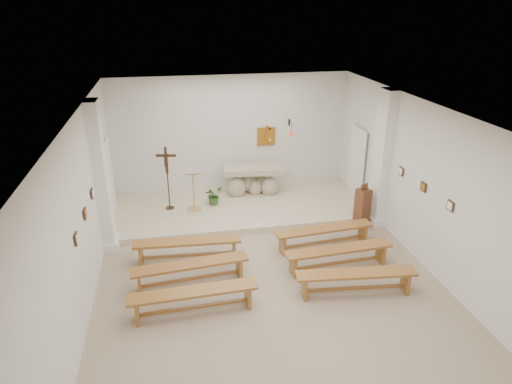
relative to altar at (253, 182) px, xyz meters
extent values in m
cube|color=tan|center=(-0.50, -4.24, -0.49)|extent=(7.00, 10.00, 0.00)
cube|color=silver|center=(-3.99, -4.24, 1.26)|extent=(0.02, 10.00, 3.50)
cube|color=silver|center=(2.99, -4.24, 1.26)|extent=(0.02, 10.00, 3.50)
cube|color=silver|center=(-0.50, 0.75, 1.26)|extent=(7.00, 0.02, 3.50)
cube|color=silver|center=(-0.50, -4.24, 3.00)|extent=(7.00, 10.00, 0.02)
cube|color=beige|center=(-0.50, -0.74, -0.42)|extent=(6.98, 3.00, 0.15)
cube|color=white|center=(-3.87, -2.24, 1.26)|extent=(0.26, 0.55, 3.50)
cube|color=white|center=(2.87, -2.24, 1.26)|extent=(0.26, 0.55, 3.50)
cube|color=gold|center=(0.55, 0.72, 1.16)|extent=(0.55, 0.04, 0.55)
cube|color=black|center=(1.25, 0.73, 1.56)|extent=(0.04, 0.02, 0.20)
cylinder|color=black|center=(1.25, 0.58, 1.63)|extent=(0.02, 0.30, 0.02)
cylinder|color=black|center=(1.25, 0.43, 1.46)|extent=(0.01, 0.01, 0.34)
sphere|color=red|center=(1.25, 0.43, 1.27)|extent=(0.11, 0.11, 0.11)
cube|color=#3F281B|center=(-3.97, -5.04, 1.23)|extent=(0.03, 0.20, 0.20)
cube|color=#3F281B|center=(-3.97, -4.04, 1.23)|extent=(0.03, 0.20, 0.20)
cube|color=#3F281B|center=(-3.97, -3.04, 1.23)|extent=(0.03, 0.20, 0.20)
cube|color=#3F281B|center=(2.97, -5.04, 1.23)|extent=(0.03, 0.20, 0.20)
cube|color=#3F281B|center=(2.97, -4.04, 1.23)|extent=(0.03, 0.20, 0.20)
cube|color=#3F281B|center=(2.97, -3.04, 1.23)|extent=(0.03, 0.20, 0.20)
cube|color=silver|center=(-3.93, -1.54, -0.22)|extent=(0.10, 0.85, 0.52)
cube|color=silver|center=(2.93, -1.54, -0.22)|extent=(0.10, 0.85, 0.52)
ellipsoid|color=#BDB390|center=(-0.50, -0.09, -0.10)|extent=(0.56, 0.48, 0.63)
ellipsoid|color=#BDB390|center=(0.47, -0.16, -0.12)|extent=(0.52, 0.44, 0.60)
ellipsoid|color=#BDB390|center=(-0.10, 0.18, -0.09)|extent=(0.60, 0.51, 0.56)
ellipsoid|color=#BDB390|center=(0.27, 0.11, -0.14)|extent=(0.48, 0.41, 0.52)
ellipsoid|color=#BDB390|center=(0.06, -0.05, -0.17)|extent=(0.41, 0.35, 0.48)
cube|color=#BDB390|center=(0.02, 0.00, 0.39)|extent=(1.79, 0.85, 0.17)
cube|color=tan|center=(-1.78, -0.84, -0.32)|extent=(0.36, 0.36, 0.04)
cylinder|color=tan|center=(-1.78, -0.84, 0.15)|extent=(0.05, 0.05, 0.99)
cube|color=tan|center=(-1.78, -0.86, 0.70)|extent=(0.42, 0.31, 0.16)
cube|color=white|center=(-1.78, -0.90, 0.75)|extent=(0.36, 0.25, 0.13)
cylinder|color=#3C2513|center=(-2.44, -0.63, -0.33)|extent=(0.23, 0.23, 0.03)
cylinder|color=#3C2513|center=(-2.44, -0.63, 0.19)|extent=(0.03, 0.03, 1.06)
cube|color=#3C2513|center=(-2.44, -0.63, 1.05)|extent=(0.08, 0.06, 0.72)
cube|color=#3C2513|center=(-2.44, -0.63, 1.18)|extent=(0.53, 0.15, 0.07)
cube|color=#3C2513|center=(-2.44, -0.66, 1.02)|extent=(0.10, 0.06, 0.31)
imported|color=#305421|center=(-1.22, -0.59, -0.07)|extent=(0.64, 0.63, 0.53)
cube|color=brown|center=(2.42, -2.34, 0.01)|extent=(0.41, 0.41, 1.01)
cube|color=brown|center=(2.42, -2.34, 0.60)|extent=(0.21, 0.12, 0.17)
cube|color=olive|center=(-2.09, -3.22, -0.02)|extent=(2.40, 0.53, 0.05)
cube|color=olive|center=(-3.12, -3.16, -0.26)|extent=(0.09, 0.35, 0.45)
cube|color=olive|center=(-1.07, -3.29, -0.26)|extent=(0.09, 0.35, 0.45)
cube|color=olive|center=(-2.09, -3.22, -0.36)|extent=(2.00, 0.19, 0.05)
cube|color=olive|center=(1.09, -3.22, -0.02)|extent=(2.41, 0.60, 0.05)
cube|color=olive|center=(0.07, -3.32, -0.26)|extent=(0.10, 0.35, 0.45)
cube|color=olive|center=(2.11, -3.13, -0.26)|extent=(0.10, 0.35, 0.45)
cube|color=olive|center=(1.09, -3.22, -0.36)|extent=(2.00, 0.25, 0.05)
cube|color=olive|center=(-2.09, -4.19, -0.02)|extent=(2.41, 0.62, 0.05)
cube|color=olive|center=(-3.12, -4.29, -0.26)|extent=(0.10, 0.35, 0.45)
cube|color=olive|center=(-1.07, -4.08, -0.26)|extent=(0.10, 0.35, 0.45)
cube|color=olive|center=(-2.09, -4.19, -0.36)|extent=(2.00, 0.27, 0.05)
cube|color=olive|center=(1.09, -4.19, -0.02)|extent=(2.40, 0.53, 0.05)
cube|color=olive|center=(0.06, -4.25, -0.26)|extent=(0.09, 0.35, 0.45)
cube|color=olive|center=(2.12, -4.12, -0.26)|extent=(0.09, 0.35, 0.45)
cube|color=olive|center=(1.09, -4.19, -0.36)|extent=(2.00, 0.19, 0.05)
cube|color=olive|center=(-2.09, -5.15, -0.02)|extent=(2.40, 0.49, 0.05)
cube|color=olive|center=(-3.12, -5.20, -0.26)|extent=(0.08, 0.35, 0.45)
cube|color=olive|center=(-1.07, -5.10, -0.26)|extent=(0.08, 0.35, 0.45)
cube|color=olive|center=(-2.09, -5.15, -0.36)|extent=(2.00, 0.16, 0.05)
cube|color=olive|center=(1.09, -5.15, -0.02)|extent=(2.41, 0.62, 0.05)
cube|color=olive|center=(0.07, -5.05, -0.26)|extent=(0.10, 0.35, 0.45)
cube|color=olive|center=(2.11, -5.26, -0.26)|extent=(0.10, 0.35, 0.45)
cube|color=olive|center=(1.09, -5.15, -0.36)|extent=(2.00, 0.27, 0.05)
camera|label=1|loc=(-2.31, -12.25, 4.91)|focal=32.00mm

